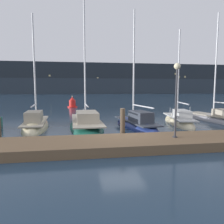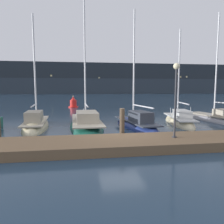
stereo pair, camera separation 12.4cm
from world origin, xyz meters
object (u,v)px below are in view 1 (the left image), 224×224
sailboat_berth_4 (86,125)px  channel_buoy (72,103)px  sailboat_berth_6 (179,122)px  sailboat_berth_5 (136,126)px  sailboat_berth_3 (36,126)px  dock_lamppost (176,88)px  sailboat_berth_7 (220,121)px

sailboat_berth_4 → channel_buoy: size_ratio=7.09×
sailboat_berth_6 → sailboat_berth_5: bearing=-161.6°
sailboat_berth_3 → dock_lamppost: size_ratio=2.44×
sailboat_berth_7 → channel_buoy: size_ratio=5.68×
sailboat_berth_6 → channel_buoy: 18.79m
sailboat_berth_6 → sailboat_berth_7: bearing=2.0°
channel_buoy → dock_lamppost: bearing=-76.4°
sailboat_berth_7 → dock_lamppost: (-7.34, -6.75, 2.85)m
sailboat_berth_5 → dock_lamppost: bearing=-83.9°
sailboat_berth_6 → sailboat_berth_7: size_ratio=0.85×
sailboat_berth_3 → channel_buoy: sailboat_berth_3 is taller
sailboat_berth_7 → sailboat_berth_4: bearing=-176.5°
channel_buoy → sailboat_berth_4: bearing=-85.5°
sailboat_berth_5 → sailboat_berth_7: size_ratio=0.94×
sailboat_berth_3 → sailboat_berth_6: sailboat_berth_3 is taller
sailboat_berth_6 → sailboat_berth_7: (3.87, 0.13, 0.01)m
sailboat_berth_5 → channel_buoy: bearing=105.7°
sailboat_berth_5 → channel_buoy: 18.50m
sailboat_berth_4 → sailboat_berth_6: (7.73, 0.58, -0.05)m
sailboat_berth_4 → channel_buoy: bearing=94.5°
sailboat_berth_5 → dock_lamppost: sailboat_berth_5 is taller
sailboat_berth_6 → channel_buoy: (-9.06, 16.46, 0.52)m
sailboat_berth_3 → channel_buoy: size_ratio=5.20×
sailboat_berth_7 → channel_buoy: sailboat_berth_7 is taller
sailboat_berth_6 → dock_lamppost: sailboat_berth_6 is taller
sailboat_berth_6 → channel_buoy: size_ratio=4.83×
sailboat_berth_3 → sailboat_berth_6: (11.44, 0.28, -0.01)m
sailboat_berth_4 → sailboat_berth_7: (11.60, 0.71, -0.03)m
sailboat_berth_3 → sailboat_berth_4: 3.73m
sailboat_berth_5 → sailboat_berth_6: size_ratio=1.10×
channel_buoy → dock_lamppost: 23.85m
sailboat_berth_7 → sailboat_berth_6: bearing=-178.0°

